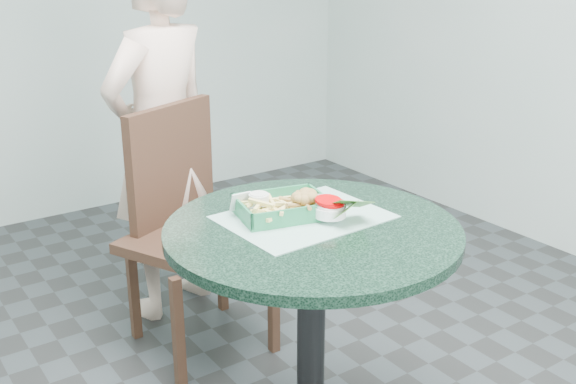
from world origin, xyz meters
TOP-DOWN VIEW (x-y plane):
  - cafe_table at (0.00, 0.00)m, footprint 0.81×0.81m
  - dining_chair at (0.03, 0.84)m, footprint 0.47×0.47m
  - diner_person at (0.07, 1.13)m, footprint 0.64×0.52m
  - placemat at (0.02, 0.06)m, footprint 0.45×0.35m
  - food_basket at (-0.03, 0.11)m, footprint 0.25×0.18m
  - crab_sandwich at (0.03, 0.08)m, footprint 0.12×0.12m
  - fries_pile at (-0.06, 0.09)m, footprint 0.16×0.17m
  - sauce_ramekin at (-0.09, 0.14)m, footprint 0.06×0.06m
  - garnish_cup at (0.09, 0.01)m, footprint 0.13×0.13m

SIDE VIEW (x-z plane):
  - dining_chair at x=0.03m, z-range 0.07..1.00m
  - cafe_table at x=0.00m, z-range 0.21..0.96m
  - placemat at x=0.02m, z-range 0.75..0.75m
  - diner_person at x=0.07m, z-range 0.00..1.52m
  - food_basket at x=-0.03m, z-range 0.74..0.79m
  - fries_pile at x=-0.06m, z-range 0.77..0.81m
  - garnish_cup at x=0.09m, z-range 0.77..0.82m
  - crab_sandwich at x=0.03m, z-range 0.76..0.84m
  - sauce_ramekin at x=-0.09m, z-range 0.78..0.82m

